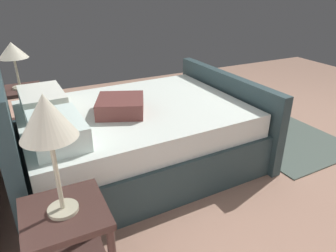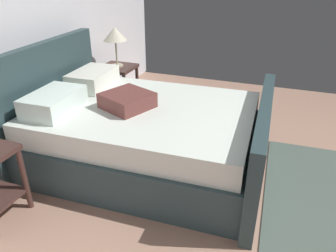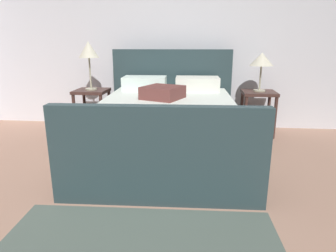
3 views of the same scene
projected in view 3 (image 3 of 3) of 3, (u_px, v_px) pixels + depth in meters
The scene contains 6 objects.
wall_back at pixel (173, 28), 4.31m from camera, with size 5.81×0.12×2.88m, color silver.
bed at pixel (167, 124), 3.38m from camera, with size 1.75×2.31×1.14m.
nightstand_right at pixel (258, 106), 4.08m from camera, with size 0.44×0.44×0.60m.
table_lamp_right at pixel (262, 60), 3.92m from camera, with size 0.31×0.31×0.51m.
nightstand_left at pixel (92, 104), 4.22m from camera, with size 0.44×0.44×0.60m.
table_lamp_left at pixel (89, 51), 4.03m from camera, with size 0.27×0.27×0.65m.
Camera 3 is at (0.38, -1.21, 1.24)m, focal length 32.00 mm.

